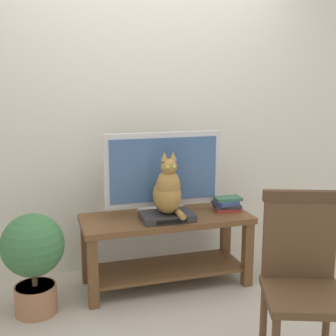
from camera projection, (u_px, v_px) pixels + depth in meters
The scene contains 9 objects.
ground_plane at pixel (181, 321), 2.89m from camera, with size 12.00×12.00×0.00m, color #ADA393.
back_wall at pixel (142, 99), 3.60m from camera, with size 7.00×0.12×2.80m, color beige.
tv_stand at pixel (166, 238), 3.35m from camera, with size 1.27×0.51×0.55m.
tv at pixel (163, 172), 3.32m from camera, with size 0.90×0.20×0.63m.
media_box at pixel (167, 216), 3.23m from camera, with size 0.38×0.26×0.05m.
cat at pixel (168, 191), 3.17m from camera, with size 0.20×0.33×0.46m.
wooden_chair at pixel (302, 274), 2.26m from camera, with size 0.51×0.51×0.99m.
book_stack at pixel (227, 204), 3.45m from camera, with size 0.23×0.19×0.11m.
potted_plant at pixel (33, 255), 2.92m from camera, with size 0.42×0.42×0.69m.
Camera 1 is at (-0.85, -2.50, 1.55)m, focal length 47.05 mm.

